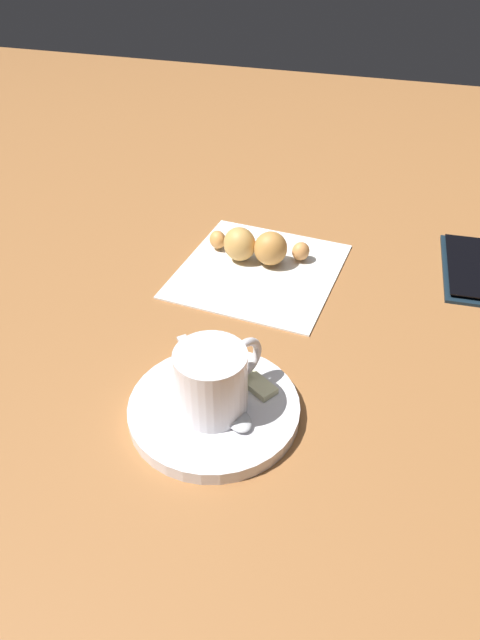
# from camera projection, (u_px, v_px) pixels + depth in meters

# --- Properties ---
(ground_plane) EXTENTS (1.80, 1.80, 0.00)m
(ground_plane) POSITION_uv_depth(u_px,v_px,m) (226.00, 321.00, 0.58)
(ground_plane) COLOR #9A6235
(saucer) EXTENTS (0.14, 0.14, 0.01)m
(saucer) POSITION_uv_depth(u_px,v_px,m) (214.00, 409.00, 0.47)
(saucer) COLOR white
(saucer) RESTS_ON ground
(espresso_cup) EXTENTS (0.08, 0.06, 0.06)m
(espresso_cup) POSITION_uv_depth(u_px,v_px,m) (213.00, 380.00, 0.45)
(espresso_cup) COLOR white
(espresso_cup) RESTS_ON saucer
(teaspoon) EXTENTS (0.10, 0.10, 0.01)m
(teaspoon) POSITION_uv_depth(u_px,v_px,m) (222.00, 396.00, 0.47)
(teaspoon) COLOR silver
(teaspoon) RESTS_ON saucer
(sugar_packet) EXTENTS (0.05, 0.07, 0.01)m
(sugar_packet) POSITION_uv_depth(u_px,v_px,m) (245.00, 374.00, 0.49)
(sugar_packet) COLOR beige
(sugar_packet) RESTS_ON saucer
(napkin) EXTENTS (0.19, 0.18, 0.00)m
(napkin) POSITION_uv_depth(u_px,v_px,m) (259.00, 270.00, 0.64)
(napkin) COLOR white
(napkin) RESTS_ON ground
(croissant) EXTENTS (0.05, 0.13, 0.04)m
(croissant) POSITION_uv_depth(u_px,v_px,m) (256.00, 246.00, 0.65)
(croissant) COLOR #D6914A
(croissant) RESTS_ON napkin
(cell_phone) EXTENTS (0.14, 0.08, 0.01)m
(cell_phone) POSITION_uv_depth(u_px,v_px,m) (474.00, 268.00, 0.64)
(cell_phone) COLOR #14232E
(cell_phone) RESTS_ON ground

